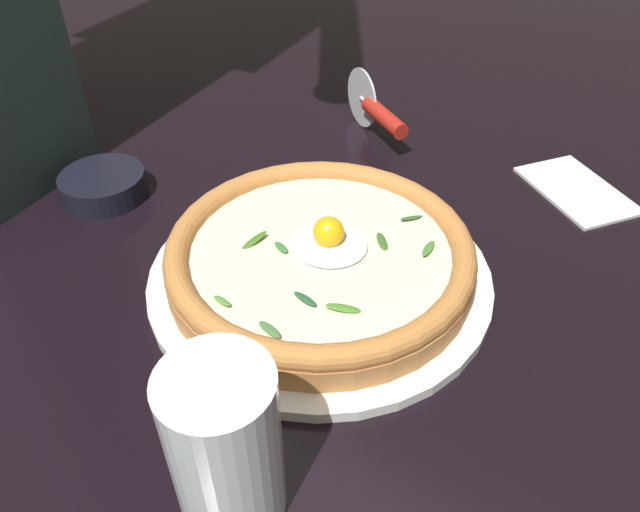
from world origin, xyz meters
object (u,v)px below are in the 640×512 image
Objects in this scene: pizza at (320,255)px; folded_napkin at (577,189)px; side_bowl at (104,185)px; pizza_cutter at (377,111)px; drinking_glass at (227,456)px.

pizza reaches higher than folded_napkin.
pizza is 0.31m from side_bowl.
pizza_cutter is 0.98× the size of folded_napkin.
pizza is at bearing -175.78° from side_bowl.
drinking_glass is at bearing 81.12° from folded_napkin.
pizza_cutter is (0.11, -0.29, 0.01)m from pizza.
pizza_cutter is 0.28m from folded_napkin.
pizza_cutter is at bearing -122.43° from side_bowl.
pizza_cutter reaches higher than side_bowl.
pizza is at bearing -70.00° from drinking_glass.
pizza is 3.02× the size of side_bowl.
drinking_glass is 0.99× the size of folded_napkin.
side_bowl is 0.73× the size of folded_napkin.
side_bowl is 0.37m from pizza_cutter.
pizza is 2.21× the size of drinking_glass.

